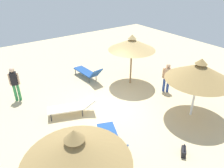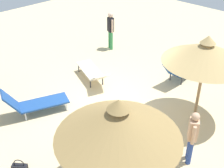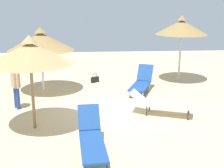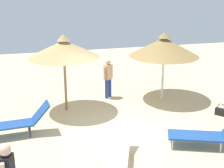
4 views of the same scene
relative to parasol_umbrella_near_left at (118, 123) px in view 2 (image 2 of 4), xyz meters
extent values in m
cube|color=beige|center=(2.45, 2.42, -2.09)|extent=(24.00, 24.00, 0.10)
cylinder|color=white|center=(0.00, 0.00, -0.98)|extent=(0.10, 0.10, 2.11)
cone|color=#997A47|center=(0.00, 0.00, 0.00)|extent=(2.61, 2.61, 0.69)
cone|color=#997A47|center=(0.00, 0.00, 0.45)|extent=(0.47, 0.47, 0.22)
cylinder|color=olive|center=(3.76, 0.26, -0.88)|extent=(0.09, 0.09, 2.32)
cone|color=tan|center=(3.76, 0.26, 0.18)|extent=(2.42, 2.42, 0.57)
cone|color=tan|center=(3.76, 0.26, 0.56)|extent=(0.44, 0.44, 0.22)
cube|color=silver|center=(3.05, 4.39, -1.68)|extent=(1.08, 1.64, 0.05)
cylinder|color=#2D2D33|center=(3.05, 5.07, -1.87)|extent=(0.04, 0.04, 0.34)
cylinder|color=#2D2D33|center=(3.51, 4.90, -1.87)|extent=(0.04, 0.04, 0.34)
cylinder|color=#2D2D33|center=(2.60, 3.87, -1.87)|extent=(0.04, 0.04, 0.34)
cylinder|color=#2D2D33|center=(3.05, 3.70, -1.87)|extent=(0.04, 0.04, 0.34)
cube|color=silver|center=(2.70, 3.46, -1.48)|extent=(0.70, 0.65, 0.37)
cube|color=#1E478C|center=(0.62, 3.85, -1.72)|extent=(1.65, 1.14, 0.05)
cylinder|color=silver|center=(1.31, 3.86, -1.89)|extent=(0.04, 0.04, 0.29)
cylinder|color=silver|center=(1.12, 3.37, -1.89)|extent=(0.04, 0.04, 0.29)
cylinder|color=silver|center=(0.12, 4.33, -1.89)|extent=(0.04, 0.04, 0.29)
cylinder|color=silver|center=(-0.07, 3.84, -1.89)|extent=(0.04, 0.04, 0.29)
cube|color=#1E478C|center=(-0.29, 4.21, -1.39)|extent=(0.66, 0.75, 0.64)
cube|color=#1E478C|center=(5.80, 1.93, -1.67)|extent=(1.74, 0.70, 0.05)
cylinder|color=#2D2D33|center=(6.50, 2.23, -1.86)|extent=(0.04, 0.04, 0.35)
cylinder|color=#2D2D33|center=(6.53, 1.75, -1.86)|extent=(0.04, 0.04, 0.35)
cylinder|color=#2D2D33|center=(5.07, 2.12, -1.86)|extent=(0.04, 0.04, 0.35)
cylinder|color=#2D2D33|center=(5.11, 1.64, -1.86)|extent=(0.04, 0.04, 0.35)
cube|color=#1E478C|center=(4.71, 1.85, -1.37)|extent=(0.56, 0.61, 0.57)
cylinder|color=#338C4C|center=(5.54, 5.83, -1.61)|extent=(0.13, 0.13, 0.85)
cylinder|color=#338C4C|center=(5.49, 5.67, -1.61)|extent=(0.13, 0.13, 0.85)
cube|color=black|center=(5.51, 5.75, -0.87)|extent=(0.29, 0.32, 0.64)
sphere|color=beige|center=(5.51, 5.75, -0.44)|extent=(0.23, 0.23, 0.23)
cylinder|color=beige|center=(5.57, 5.93, -0.90)|extent=(0.09, 0.09, 0.58)
cylinder|color=beige|center=(5.45, 5.58, -0.90)|extent=(0.09, 0.09, 0.58)
cylinder|color=navy|center=(2.09, -0.56, -1.66)|extent=(0.13, 0.13, 0.76)
cylinder|color=navy|center=(1.93, -0.67, -1.66)|extent=(0.13, 0.13, 0.76)
cube|color=tan|center=(2.01, -0.61, -1.00)|extent=(0.37, 0.35, 0.57)
sphere|color=tan|center=(2.01, -0.61, -0.61)|extent=(0.21, 0.21, 0.21)
cylinder|color=tan|center=(2.17, -0.50, -1.02)|extent=(0.09, 0.09, 0.52)
cylinder|color=tan|center=(1.84, -0.72, -1.02)|extent=(0.09, 0.09, 0.52)
torus|color=black|center=(-1.27, 2.11, -1.74)|extent=(0.19, 0.22, 0.27)
camera|label=1|loc=(-4.14, 7.12, 3.52)|focal=34.19mm
camera|label=2|loc=(-3.29, -3.10, 3.65)|focal=47.19mm
camera|label=3|loc=(12.49, 1.91, 1.65)|focal=50.64mm
camera|label=4|loc=(5.02, 11.34, 2.50)|focal=53.47mm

